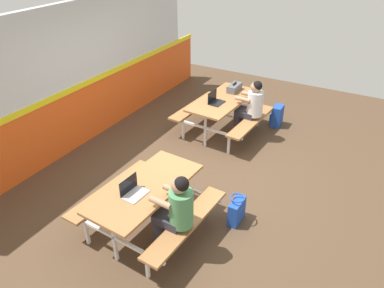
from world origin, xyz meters
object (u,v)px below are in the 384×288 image
(laptop_silver, at_px, (133,191))
(tote_bag_bright, at_px, (237,210))
(picnic_table_right, at_px, (222,107))
(student_nearer, at_px, (176,209))
(picnic_table_left, at_px, (146,197))
(laptop_dark, at_px, (215,101))
(student_further, at_px, (251,105))
(backpack_dark, at_px, (277,116))
(toolbox_grey, at_px, (234,88))

(laptop_silver, distance_m, tote_bag_bright, 1.53)
(picnic_table_right, relative_size, student_nearer, 1.41)
(picnic_table_left, height_order, laptop_dark, laptop_dark)
(picnic_table_left, xyz_separation_m, student_further, (3.13, -0.23, 0.13))
(student_nearer, distance_m, tote_bag_bright, 1.13)
(laptop_silver, height_order, backpack_dark, laptop_silver)
(laptop_dark, height_order, backpack_dark, laptop_dark)
(student_further, distance_m, laptop_silver, 3.35)
(tote_bag_bright, bearing_deg, toolbox_grey, 25.13)
(picnic_table_left, relative_size, laptop_dark, 5.13)
(picnic_table_right, relative_size, backpack_dark, 3.87)
(student_further, height_order, laptop_dark, student_further)
(student_further, height_order, backpack_dark, student_further)
(toolbox_grey, relative_size, tote_bag_bright, 0.93)
(student_nearer, distance_m, laptop_dark, 3.10)
(picnic_table_left, xyz_separation_m, student_nearer, (-0.14, -0.55, 0.13))
(student_nearer, height_order, tote_bag_bright, student_nearer)
(toolbox_grey, bearing_deg, laptop_silver, -176.03)
(toolbox_grey, distance_m, backpack_dark, 1.10)
(laptop_silver, height_order, tote_bag_bright, laptop_silver)
(toolbox_grey, xyz_separation_m, tote_bag_bright, (-2.78, -1.30, -0.62))
(picnic_table_left, bearing_deg, backpack_dark, -7.90)
(student_nearer, relative_size, student_further, 1.00)
(student_nearer, bearing_deg, laptop_dark, 17.58)
(toolbox_grey, bearing_deg, tote_bag_bright, -154.87)
(laptop_silver, bearing_deg, student_further, -4.72)
(picnic_table_right, relative_size, laptop_dark, 5.13)
(student_further, xyz_separation_m, laptop_dark, (-0.32, 0.61, 0.08))
(picnic_table_right, xyz_separation_m, backpack_dark, (0.85, -0.88, -0.36))
(picnic_table_right, height_order, student_nearer, student_nearer)
(laptop_silver, bearing_deg, backpack_dark, -8.19)
(laptop_dark, bearing_deg, toolbox_grey, -6.25)
(laptop_silver, relative_size, backpack_dark, 0.75)
(laptop_silver, distance_m, laptop_dark, 3.03)
(picnic_table_right, distance_m, tote_bag_bright, 2.68)
(student_further, relative_size, tote_bag_bright, 2.81)
(laptop_silver, bearing_deg, toolbox_grey, 3.97)
(backpack_dark, relative_size, tote_bag_bright, 1.02)
(picnic_table_left, height_order, backpack_dark, picnic_table_left)
(student_further, distance_m, backpack_dark, 0.97)
(laptop_silver, height_order, laptop_dark, same)
(toolbox_grey, bearing_deg, picnic_table_right, 176.70)
(student_further, xyz_separation_m, backpack_dark, (0.77, -0.32, -0.49))
(toolbox_grey, height_order, tote_bag_bright, toolbox_grey)
(student_nearer, height_order, laptop_silver, student_nearer)
(picnic_table_right, xyz_separation_m, laptop_dark, (-0.24, 0.05, 0.21))
(laptop_silver, relative_size, tote_bag_bright, 0.77)
(student_nearer, relative_size, backpack_dark, 2.74)
(picnic_table_right, height_order, laptop_silver, laptop_silver)
(laptop_silver, xyz_separation_m, laptop_dark, (3.01, 0.34, 0.00))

